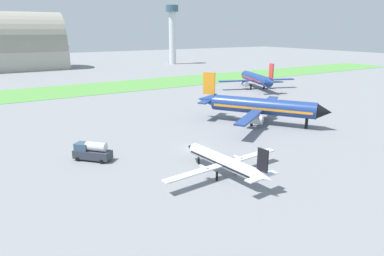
% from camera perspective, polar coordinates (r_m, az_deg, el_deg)
% --- Properties ---
extents(ground_plane, '(600.00, 600.00, 0.00)m').
position_cam_1_polar(ground_plane, '(66.07, 0.36, -3.28)').
color(ground_plane, gray).
extents(grass_taxiway_strip, '(360.00, 28.00, 0.08)m').
position_cam_1_polar(grass_taxiway_strip, '(136.93, -17.49, 6.06)').
color(grass_taxiway_strip, '#549342').
rests_on(grass_taxiway_strip, ground_plane).
extents(airplane_foreground_turboprop, '(21.75, 18.65, 6.52)m').
position_cam_1_polar(airplane_foreground_turboprop, '(53.06, 5.33, -5.52)').
color(airplane_foreground_turboprop, silver).
rests_on(airplane_foreground_turboprop, ground_plane).
extents(airplane_parked_jet_far, '(28.99, 28.74, 10.59)m').
position_cam_1_polar(airplane_parked_jet_far, '(134.15, 10.62, 7.96)').
color(airplane_parked_jet_far, navy).
rests_on(airplane_parked_jet_far, ground_plane).
extents(airplane_midfield_jet, '(28.56, 28.63, 11.58)m').
position_cam_1_polar(airplane_midfield_jet, '(83.69, 11.09, 3.51)').
color(airplane_midfield_jet, navy).
rests_on(airplane_midfield_jet, ground_plane).
extents(fuel_truck_near_gate, '(6.19, 6.39, 3.29)m').
position_cam_1_polar(fuel_truck_near_gate, '(61.96, -16.13, -3.71)').
color(fuel_truck_near_gate, '#2D333D').
rests_on(fuel_truck_near_gate, ground_plane).
extents(control_tower, '(8.00, 8.00, 36.46)m').
position_cam_1_polar(control_tower, '(230.00, -3.26, 15.82)').
color(control_tower, silver).
rests_on(control_tower, ground_plane).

